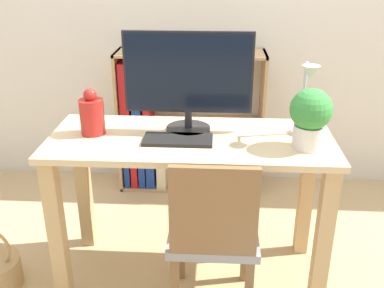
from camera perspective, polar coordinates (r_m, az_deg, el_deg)
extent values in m
plane|color=tan|center=(2.50, -0.14, -15.82)|extent=(10.00, 10.00, 0.00)
cube|color=#D8BC8C|center=(2.10, -0.16, 0.48)|extent=(1.33, 0.56, 0.03)
cube|color=tan|center=(2.22, -16.78, -10.73)|extent=(0.07, 0.07, 0.75)
cube|color=tan|center=(2.15, 16.30, -11.86)|extent=(0.07, 0.07, 0.75)
cube|color=tan|center=(2.58, -13.59, -5.25)|extent=(0.07, 0.07, 0.75)
cube|color=tan|center=(2.52, 14.27, -6.03)|extent=(0.07, 0.07, 0.75)
cylinder|color=#232326|center=(2.18, -0.47, 1.96)|extent=(0.21, 0.21, 0.02)
cylinder|color=#232326|center=(2.16, -0.47, 3.27)|extent=(0.04, 0.04, 0.09)
cube|color=#232326|center=(2.10, -0.48, 9.06)|extent=(0.60, 0.02, 0.38)
cube|color=black|center=(2.09, -0.49, 9.02)|extent=(0.58, 0.03, 0.36)
cube|color=black|center=(2.05, -1.79, 0.55)|extent=(0.32, 0.14, 0.02)
cylinder|color=#B2231E|center=(2.16, -12.56, 3.39)|extent=(0.11, 0.11, 0.17)
sphere|color=#B2231E|center=(2.13, -12.81, 6.10)|extent=(0.06, 0.06, 0.06)
cylinder|color=#B7B7BC|center=(2.20, 13.53, 1.57)|extent=(0.10, 0.10, 0.02)
cylinder|color=#B7B7BC|center=(2.14, 13.96, 5.82)|extent=(0.02, 0.02, 0.32)
cylinder|color=#B7B7BC|center=(2.05, 14.63, 9.67)|extent=(0.01, 0.10, 0.01)
cone|color=#B7B7BC|center=(2.01, 14.82, 8.77)|extent=(0.08, 0.08, 0.06)
cylinder|color=silver|center=(2.03, 14.52, 0.91)|extent=(0.13, 0.13, 0.10)
sphere|color=#388C3D|center=(1.99, 14.88, 4.25)|extent=(0.18, 0.18, 0.18)
cube|color=gray|center=(2.09, 2.72, -11.03)|extent=(0.40, 0.40, 0.04)
cube|color=brown|center=(1.81, 2.76, -8.61)|extent=(0.36, 0.03, 0.40)
cube|color=brown|center=(2.35, -1.37, -12.90)|extent=(0.04, 0.04, 0.38)
cube|color=brown|center=(2.35, 6.74, -13.09)|extent=(0.04, 0.04, 0.38)
cube|color=tan|center=(3.17, -8.96, 2.93)|extent=(0.02, 0.28, 0.97)
cube|color=tan|center=(3.11, 8.74, 2.56)|extent=(0.02, 0.28, 0.97)
cube|color=tan|center=(3.30, -0.17, -4.99)|extent=(0.99, 0.28, 0.02)
cube|color=tan|center=(2.97, -0.20, 11.44)|extent=(0.99, 0.28, 0.02)
cube|color=tan|center=(3.10, -0.18, 2.78)|extent=(0.95, 0.28, 0.02)
cube|color=navy|center=(3.29, -7.94, -2.56)|extent=(0.04, 0.24, 0.27)
cube|color=red|center=(3.28, -7.05, -2.59)|extent=(0.04, 0.24, 0.26)
cube|color=navy|center=(3.24, -6.18, -1.44)|extent=(0.04, 0.24, 0.41)
cube|color=navy|center=(3.27, -5.07, -2.69)|extent=(0.06, 0.24, 0.26)
cube|color=beige|center=(3.22, -3.76, -1.59)|extent=(0.06, 0.24, 0.40)
cube|color=red|center=(3.09, -8.30, 6.69)|extent=(0.06, 0.24, 0.42)
cube|color=navy|center=(3.10, -6.83, 5.48)|extent=(0.06, 0.24, 0.28)
cube|color=red|center=(3.06, -5.65, 6.64)|extent=(0.05, 0.24, 0.41)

